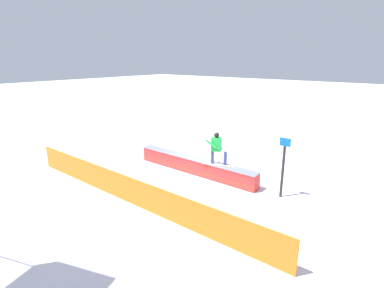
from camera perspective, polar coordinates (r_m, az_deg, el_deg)
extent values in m
plane|color=white|center=(13.74, 0.50, -5.51)|extent=(120.00, 120.00, 0.00)
cube|color=red|center=(13.62, 0.51, -4.19)|extent=(6.23, 0.55, 0.67)
cube|color=red|center=(13.68, 0.50, -4.85)|extent=(6.24, 0.56, 0.16)
cube|color=gray|center=(13.50, 0.51, -2.78)|extent=(6.23, 0.61, 0.04)
cube|color=silver|center=(12.78, 5.05, -3.83)|extent=(1.42, 0.74, 0.01)
cylinder|color=#3D4989|center=(12.75, 3.88, -2.46)|extent=(0.18, 0.18, 0.57)
cylinder|color=#3D4989|center=(12.62, 6.30, -2.71)|extent=(0.18, 0.18, 0.57)
cube|color=green|center=(12.54, 4.64, -0.05)|extent=(0.46, 0.36, 0.58)
sphere|color=black|center=(12.43, 4.68, 1.72)|extent=(0.22, 0.22, 0.22)
cylinder|color=green|center=(12.42, 3.64, -0.04)|extent=(0.50, 0.25, 0.39)
cylinder|color=green|center=(12.66, 5.27, 0.23)|extent=(0.26, 0.17, 0.55)
cube|color=orange|center=(11.06, -11.65, -8.59)|extent=(12.08, 0.18, 1.00)
cylinder|color=#262628|center=(11.61, 16.79, -5.10)|extent=(0.10, 0.10, 1.99)
cube|color=blue|center=(11.26, 17.26, 0.34)|extent=(0.40, 0.04, 0.30)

